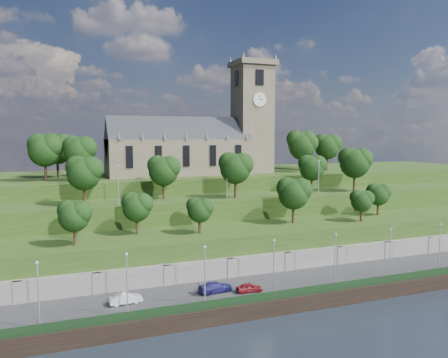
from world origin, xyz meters
name	(u,v)px	position (x,y,z in m)	size (l,w,h in m)	color
ground	(295,313)	(0.00, 0.00, 0.00)	(320.00, 320.00, 0.00)	black
promenade	(275,291)	(0.00, 6.00, 1.00)	(160.00, 12.00, 2.00)	#2D2D30
quay_wall	(295,305)	(0.00, -0.05, 1.10)	(160.00, 0.50, 2.20)	black
fence	(293,293)	(0.00, 0.60, 2.60)	(160.00, 0.10, 1.20)	#163317
retaining_wall	(258,269)	(0.00, 11.97, 2.50)	(160.00, 2.10, 5.00)	slate
embankment_lower	(243,251)	(0.00, 18.00, 4.00)	(160.00, 12.00, 8.00)	#264015
embankment_upper	(222,227)	(0.00, 29.00, 6.00)	(160.00, 10.00, 12.00)	#264015
hilltop	(192,203)	(0.00, 50.00, 7.50)	(160.00, 32.00, 15.00)	#264015
church	(199,141)	(0.79, 45.98, 22.52)	(38.60, 12.35, 27.60)	brown
trees_lower	(251,200)	(1.56, 18.29, 12.78)	(62.47, 8.53, 8.39)	#301F12
trees_upper	(244,166)	(4.31, 28.04, 17.88)	(61.59, 8.90, 9.37)	#301F12
trees_hilltop	(208,146)	(2.57, 44.71, 21.45)	(72.73, 16.39, 10.22)	#301F12
lamp_posts_promenade	(274,262)	(-2.00, 2.50, 6.53)	(60.36, 0.36, 7.84)	#B2B2B7
lamp_posts_upper	(227,177)	(0.00, 26.00, 16.06)	(40.36, 0.36, 6.93)	#B2B2B7
car_left	(249,288)	(-4.79, 4.44, 2.63)	(1.49, 3.71, 1.27)	maroon
car_middle	(126,298)	(-21.75, 6.24, 2.71)	(1.50, 4.31, 1.42)	silver
car_right	(216,287)	(-9.27, 6.06, 2.73)	(2.04, 5.01, 1.45)	navy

